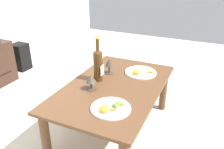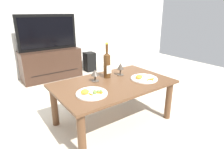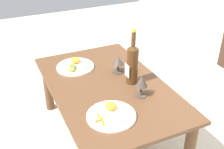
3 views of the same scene
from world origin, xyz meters
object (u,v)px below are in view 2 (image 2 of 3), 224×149
object	(u,v)px
tv_stand	(51,64)
tv_screen	(48,32)
goblet_left	(95,73)
dinner_plate_right	(144,78)
floor_speaker	(90,62)
dinner_plate_left	(92,93)
dining_table	(113,89)
goblet_right	(120,67)
wine_bottle	(107,64)

from	to	relation	value
tv_stand	tv_screen	distance (m)	0.56
goblet_left	dinner_plate_right	bearing A→B (deg)	-29.76
floor_speaker	dinner_plate_left	distance (m)	2.20
tv_stand	goblet_left	xyz separation A→B (m)	(-0.07, -1.67, 0.29)
dining_table	goblet_right	distance (m)	0.31
goblet_left	dinner_plate_left	distance (m)	0.34
tv_screen	goblet_left	size ratio (longest dim) A/B	7.94
dining_table	floor_speaker	distance (m)	1.94
dinner_plate_left	floor_speaker	bearing A→B (deg)	61.19
tv_screen	dinner_plate_left	xyz separation A→B (m)	(-0.27, -1.93, -0.35)
goblet_left	dinner_plate_right	xyz separation A→B (m)	(0.46, -0.26, -0.08)
dinner_plate_right	goblet_right	bearing A→B (deg)	114.10
goblet_right	goblet_left	bearing A→B (deg)	180.00
goblet_left	dinner_plate_left	bearing A→B (deg)	-126.89
wine_bottle	tv_stand	bearing A→B (deg)	93.47
tv_stand	floor_speaker	size ratio (longest dim) A/B	2.67
tv_screen	wine_bottle	world-z (taller)	tv_screen
goblet_left	goblet_right	size ratio (longest dim) A/B	0.85
tv_screen	dinner_plate_left	bearing A→B (deg)	-97.99
tv_stand	goblet_left	size ratio (longest dim) A/B	8.07
dinner_plate_left	tv_screen	bearing A→B (deg)	82.01
wine_bottle	goblet_left	bearing A→B (deg)	-171.91
goblet_right	dinner_plate_left	bearing A→B (deg)	-153.91
floor_speaker	wine_bottle	size ratio (longest dim) A/B	0.97
tv_stand	dinner_plate_right	world-z (taller)	tv_stand
tv_stand	wine_bottle	world-z (taller)	wine_bottle
wine_bottle	dining_table	bearing A→B (deg)	-102.65
tv_stand	goblet_right	world-z (taller)	goblet_right
tv_stand	goblet_left	distance (m)	1.69
floor_speaker	wine_bottle	world-z (taller)	wine_bottle
dining_table	dinner_plate_right	distance (m)	0.36
floor_speaker	dinner_plate_left	bearing A→B (deg)	-118.15
tv_stand	dinner_plate_left	bearing A→B (deg)	-97.98
goblet_left	floor_speaker	bearing A→B (deg)	62.63
tv_stand	wine_bottle	distance (m)	1.68
wine_bottle	goblet_left	world-z (taller)	wine_bottle
floor_speaker	goblet_left	distance (m)	1.89
wine_bottle	dinner_plate_right	world-z (taller)	wine_bottle
floor_speaker	dining_table	bearing A→B (deg)	-111.22
tv_stand	floor_speaker	xyz separation A→B (m)	(0.78, -0.02, -0.07)
tv_screen	dinner_plate_left	world-z (taller)	tv_screen
floor_speaker	goblet_left	bearing A→B (deg)	-116.71
dinner_plate_left	goblet_right	bearing A→B (deg)	26.09
wine_bottle	dinner_plate_right	distance (m)	0.43
dining_table	goblet_left	bearing A→B (deg)	132.98
dinner_plate_right	dinner_plate_left	bearing A→B (deg)	-179.83
goblet_right	dinner_plate_left	size ratio (longest dim) A/B	0.52
dining_table	goblet_left	distance (m)	0.26
tv_screen	goblet_right	bearing A→B (deg)	-80.75
tv_screen	goblet_left	distance (m)	1.69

